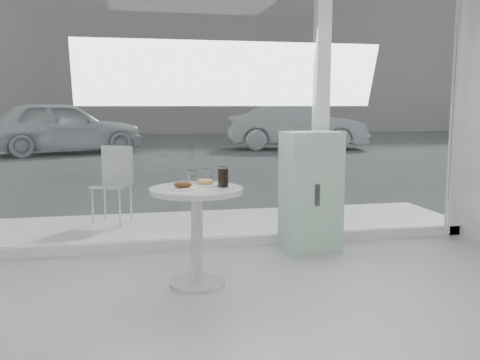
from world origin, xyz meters
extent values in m
cube|color=white|center=(0.00, 3.00, 0.05)|extent=(5.00, 0.12, 0.10)
cube|color=white|center=(2.44, 3.00, 1.50)|extent=(0.12, 0.12, 3.00)
cube|color=white|center=(0.90, 3.00, 1.50)|extent=(0.14, 0.14, 3.00)
cube|color=white|center=(-0.77, 3.00, 1.40)|extent=(3.21, 0.02, 2.60)
cube|color=white|center=(1.67, 3.00, 1.40)|extent=(1.41, 0.02, 2.60)
cylinder|color=silver|center=(-0.50, 1.90, 0.01)|extent=(0.44, 0.44, 0.03)
cylinder|color=silver|center=(-0.50, 1.90, 0.37)|extent=(0.09, 0.09, 0.70)
cylinder|color=white|center=(-0.50, 1.90, 0.75)|extent=(0.72, 0.72, 0.04)
cube|color=silver|center=(0.00, 3.80, 0.03)|extent=(5.60, 1.60, 0.05)
cube|color=#363636|center=(0.00, 16.00, 0.00)|extent=(40.00, 24.00, 0.00)
cube|color=gray|center=(0.00, 25.00, 4.00)|extent=(40.00, 2.00, 8.00)
cube|color=#9ECAB2|center=(0.70, 2.67, 0.58)|extent=(0.57, 0.41, 1.15)
cube|color=#333333|center=(0.70, 2.49, 0.58)|extent=(0.04, 0.02, 0.20)
cylinder|color=silver|center=(-1.42, 3.99, 0.26)|extent=(0.02, 0.02, 0.43)
cylinder|color=silver|center=(-1.11, 3.87, 0.26)|extent=(0.02, 0.02, 0.43)
cylinder|color=silver|center=(-1.29, 4.29, 0.26)|extent=(0.02, 0.02, 0.43)
cylinder|color=silver|center=(-0.99, 4.17, 0.26)|extent=(0.02, 0.02, 0.43)
cube|color=silver|center=(-1.20, 4.08, 0.49)|extent=(0.50, 0.50, 0.03)
cube|color=silver|center=(-1.14, 4.25, 0.72)|extent=(0.36, 0.16, 0.43)
imported|color=silver|center=(-2.88, 14.05, 0.77)|extent=(4.87, 3.18, 1.54)
imported|color=#9C9FA3|center=(4.25, 14.25, 0.72)|extent=(4.58, 2.25, 1.45)
cylinder|color=white|center=(-0.61, 1.84, 0.78)|extent=(0.22, 0.22, 0.01)
cube|color=white|center=(-0.59, 1.83, 0.79)|extent=(0.13, 0.12, 0.00)
ellipsoid|color=#3A1F0F|center=(-0.61, 1.84, 0.81)|extent=(0.13, 0.11, 0.06)
ellipsoid|color=#3A1F0F|center=(-0.57, 1.86, 0.81)|extent=(0.07, 0.06, 0.04)
cylinder|color=white|center=(-0.42, 1.99, 0.78)|extent=(0.21, 0.21, 0.01)
torus|color=#A7824C|center=(-0.42, 1.99, 0.80)|extent=(0.12, 0.12, 0.04)
cylinder|color=white|center=(-0.51, 2.08, 0.83)|extent=(0.07, 0.07, 0.12)
cylinder|color=white|center=(-0.51, 2.08, 0.80)|extent=(0.06, 0.06, 0.06)
cylinder|color=white|center=(-0.38, 2.12, 0.83)|extent=(0.08, 0.08, 0.12)
cylinder|color=white|center=(-0.38, 2.12, 0.81)|extent=(0.06, 0.06, 0.07)
cylinder|color=white|center=(-0.29, 1.91, 0.85)|extent=(0.08, 0.08, 0.16)
cylinder|color=black|center=(-0.29, 1.91, 0.84)|extent=(0.07, 0.07, 0.14)
camera|label=1|loc=(-1.00, -2.12, 1.40)|focal=40.00mm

